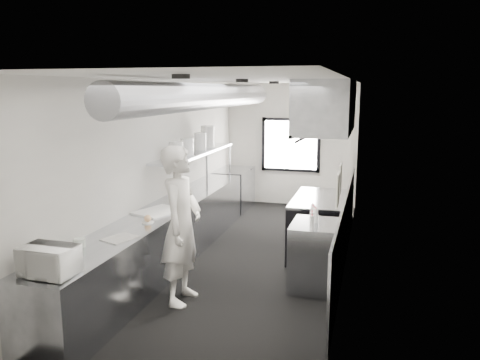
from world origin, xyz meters
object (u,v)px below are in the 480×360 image
Objects in this scene: exhaust_hood at (326,107)px; deli_tub_b at (80,243)px; bottle_station at (315,255)px; plate_stack_a at (176,150)px; deli_tub_a at (67,250)px; squeeze_bottle_a at (312,222)px; far_work_table at (233,189)px; squeeze_bottle_b at (312,219)px; plate_stack_b at (187,147)px; prep_counter at (165,237)px; squeeze_bottle_e at (313,211)px; knife_block at (181,189)px; microwave at (49,261)px; pass_shelf at (196,154)px; line_cook at (181,225)px; plate_stack_c at (200,141)px; range at (319,225)px; squeeze_bottle_c at (316,215)px; cutting_board at (158,211)px; plate_stack_d at (208,136)px; squeeze_bottle_d at (313,213)px; small_plate at (148,222)px.

exhaust_hood is 16.21× the size of deli_tub_b.
bottle_station is 3.32× the size of plate_stack_a.
deli_tub_a is 0.70× the size of squeeze_bottle_a.
far_work_table is 6.81× the size of squeeze_bottle_b.
plate_stack_b is (-2.34, 1.28, 1.26)m from bottle_station.
far_work_table is 9.53× the size of deli_tub_a.
squeeze_bottle_e is (2.21, 0.10, 0.54)m from prep_counter.
prep_counter is 6.67× the size of bottle_station.
knife_block reaches higher than squeeze_bottle_e.
microwave reaches higher than knife_block.
deli_tub_a is (-0.13, -3.65, -0.59)m from pass_shelf.
pass_shelf is (-2.29, 0.30, -0.86)m from exhaust_hood.
exhaust_hood is 1.10× the size of line_cook.
squeeze_bottle_b is at bearing -31.06° from plate_stack_b.
plate_stack_c is (0.09, 3.96, 0.78)m from deli_tub_a.
prep_counter is 1.85m from pass_shelf.
deli_tub_a is 0.93× the size of deli_tub_b.
squeeze_bottle_c is at bearing -86.09° from range.
knife_block is (-0.08, -2.86, 0.57)m from far_work_table.
squeeze_bottle_e is at bearing 8.00° from cutting_board.
range is 12.71× the size of deli_tub_a.
knife_block is 2.41m from squeeze_bottle_e.
squeeze_bottle_c is at bearing -59.46° from far_work_table.
plate_stack_d is at bearing 134.54° from bottle_station.
squeeze_bottle_d reaches higher than prep_counter.
far_work_table is 6.67× the size of squeeze_bottle_a.
squeeze_bottle_c is at bearing 50.07° from microwave.
plate_stack_c reaches higher than deli_tub_a.
pass_shelf reaches higher than squeeze_bottle_b.
pass_shelf is 2.50× the size of far_work_table.
plate_stack_a is at bearing -89.79° from plate_stack_d.
plate_stack_c is (-2.33, 0.61, -0.66)m from exhaust_hood.
plate_stack_d is (-0.19, 3.00, 0.87)m from small_plate.
pass_shelf is at bearing 87.96° from deli_tub_a.
pass_shelf reaches higher than squeeze_bottle_c.
plate_stack_d is (-0.80, 3.29, 0.78)m from line_cook.
exhaust_hood is at bearing 92.18° from bottle_station.
squeeze_bottle_a is 0.92× the size of squeeze_bottle_c.
prep_counter is 2.30m from squeeze_bottle_d.
microwave is 0.73× the size of cutting_board.
deli_tub_b is at bearing 106.25° from microwave.
plate_stack_c is at bearing 164.84° from range.
squeeze_bottle_a is at bearing -85.14° from squeeze_bottle_d.
squeeze_bottle_d is at bearing 40.89° from deli_tub_a.
bottle_station is at bearing 49.46° from microwave.
pass_shelf is at bearing 16.33° from line_cook.
squeeze_bottle_a is at bearing -12.33° from prep_counter.
knife_block is at bearing 158.76° from squeeze_bottle_d.
plate_stack_c is at bearing 88.40° from deli_tub_b.
squeeze_bottle_a reaches higher than cutting_board.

